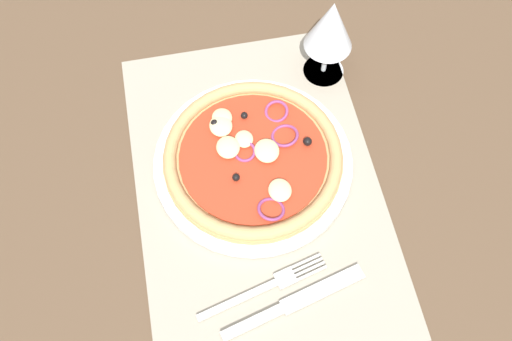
{
  "coord_description": "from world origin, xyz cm",
  "views": [
    {
      "loc": [
        34.92,
        -7.14,
        72.69
      ],
      "look_at": [
        -0.93,
        0.0,
        2.59
      ],
      "focal_mm": 39.87,
      "sensor_mm": 36.0,
      "label": 1
    }
  ],
  "objects_px": {
    "pizza": "(256,156)",
    "knife": "(295,302)",
    "plate": "(256,162)",
    "wine_glass": "(330,28)",
    "fork": "(269,286)"
  },
  "relations": [
    {
      "from": "pizza",
      "to": "knife",
      "type": "bearing_deg",
      "value": 2.77
    },
    {
      "from": "plate",
      "to": "knife",
      "type": "xyz_separation_m",
      "value": [
        0.21,
        0.01,
        -0.0
      ]
    },
    {
      "from": "plate",
      "to": "wine_glass",
      "type": "relative_size",
      "value": 1.91
    },
    {
      "from": "pizza",
      "to": "wine_glass",
      "type": "bearing_deg",
      "value": 136.38
    },
    {
      "from": "pizza",
      "to": "knife",
      "type": "height_order",
      "value": "pizza"
    },
    {
      "from": "pizza",
      "to": "knife",
      "type": "xyz_separation_m",
      "value": [
        0.21,
        0.01,
        -0.02
      ]
    },
    {
      "from": "fork",
      "to": "knife",
      "type": "xyz_separation_m",
      "value": [
        0.03,
        0.03,
        0.0
      ]
    },
    {
      "from": "fork",
      "to": "wine_glass",
      "type": "relative_size",
      "value": 1.2
    },
    {
      "from": "plate",
      "to": "pizza",
      "type": "relative_size",
      "value": 1.12
    },
    {
      "from": "plate",
      "to": "pizza",
      "type": "distance_m",
      "value": 0.02
    },
    {
      "from": "plate",
      "to": "fork",
      "type": "xyz_separation_m",
      "value": [
        0.18,
        -0.02,
        -0.0
      ]
    },
    {
      "from": "plate",
      "to": "wine_glass",
      "type": "height_order",
      "value": "wine_glass"
    },
    {
      "from": "wine_glass",
      "to": "pizza",
      "type": "bearing_deg",
      "value": -43.62
    },
    {
      "from": "knife",
      "to": "fork",
      "type": "bearing_deg",
      "value": 121.25
    },
    {
      "from": "pizza",
      "to": "fork",
      "type": "relative_size",
      "value": 1.43
    }
  ]
}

